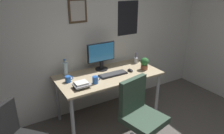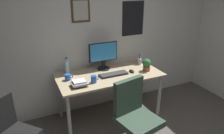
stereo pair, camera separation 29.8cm
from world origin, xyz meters
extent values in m
cube|color=silver|center=(0.00, 2.15, 1.30)|extent=(4.40, 0.08, 2.60)
cube|color=#4C3823|center=(-0.33, 2.11, 1.65)|extent=(0.28, 0.02, 0.34)
cube|color=beige|center=(-0.33, 2.09, 1.65)|extent=(0.22, 0.00, 0.28)
cube|color=black|center=(0.56, 2.11, 1.47)|extent=(0.40, 0.01, 0.56)
cube|color=tan|center=(-0.06, 1.69, 0.73)|extent=(1.56, 0.76, 0.03)
cylinder|color=#9EA0A5|center=(-0.78, 1.37, 0.36)|extent=(0.05, 0.05, 0.72)
cylinder|color=#9EA0A5|center=(0.66, 1.37, 0.36)|extent=(0.05, 0.05, 0.72)
cylinder|color=#9EA0A5|center=(-0.78, 2.01, 0.36)|extent=(0.05, 0.05, 0.72)
cylinder|color=#9EA0A5|center=(0.66, 2.01, 0.36)|extent=(0.05, 0.05, 0.72)
cube|color=#334738|center=(-0.05, 0.84, 0.46)|extent=(0.55, 0.55, 0.08)
cube|color=#334738|center=(-0.09, 1.03, 0.72)|extent=(0.43, 0.16, 0.45)
cylinder|color=black|center=(-0.06, 1.91, 0.76)|extent=(0.20, 0.20, 0.01)
cube|color=black|center=(-0.06, 1.91, 0.82)|extent=(0.05, 0.04, 0.12)
cube|color=black|center=(-0.06, 1.92, 1.03)|extent=(0.46, 0.02, 0.30)
cube|color=#338CD8|center=(-0.06, 1.90, 1.03)|extent=(0.43, 0.00, 0.27)
cube|color=black|center=(-0.02, 1.63, 0.76)|extent=(0.43, 0.15, 0.02)
cube|color=#38383A|center=(-0.02, 1.63, 0.77)|extent=(0.41, 0.13, 0.00)
ellipsoid|color=black|center=(0.28, 1.61, 0.77)|extent=(0.06, 0.11, 0.04)
cylinder|color=silver|center=(-0.63, 1.98, 0.85)|extent=(0.07, 0.07, 0.20)
cylinder|color=silver|center=(-0.63, 1.98, 0.97)|extent=(0.03, 0.03, 0.04)
cylinder|color=#2659B2|center=(-0.63, 1.98, 0.99)|extent=(0.03, 0.03, 0.01)
cylinder|color=#2659B2|center=(-0.68, 1.74, 0.79)|extent=(0.08, 0.08, 0.09)
torus|color=#2659B2|center=(-0.62, 1.74, 0.80)|extent=(0.05, 0.01, 0.05)
cylinder|color=#2659B2|center=(-0.37, 1.51, 0.80)|extent=(0.08, 0.08, 0.10)
torus|color=#2659B2|center=(-0.32, 1.51, 0.81)|extent=(0.05, 0.01, 0.05)
cylinder|color=brown|center=(0.51, 1.56, 0.79)|extent=(0.11, 0.11, 0.07)
sphere|color=#2D6B33|center=(0.51, 1.56, 0.88)|extent=(0.13, 0.13, 0.13)
ellipsoid|color=#287A38|center=(0.49, 1.59, 0.89)|extent=(0.07, 0.08, 0.02)
ellipsoid|color=#287A38|center=(0.55, 1.59, 0.88)|extent=(0.07, 0.08, 0.02)
ellipsoid|color=#287A38|center=(0.49, 1.53, 0.88)|extent=(0.08, 0.07, 0.02)
cylinder|color=#9EA0A5|center=(0.57, 1.86, 0.80)|extent=(0.07, 0.07, 0.09)
cylinder|color=#263FBF|center=(0.56, 1.85, 0.87)|extent=(0.01, 0.01, 0.13)
cylinder|color=red|center=(0.56, 1.86, 0.87)|extent=(0.01, 0.01, 0.13)
cylinder|color=black|center=(0.58, 1.87, 0.87)|extent=(0.01, 0.01, 0.13)
cylinder|color=#9EA0A5|center=(0.58, 1.86, 0.88)|extent=(0.01, 0.03, 0.14)
cylinder|color=#9EA0A5|center=(0.56, 1.86, 0.88)|extent=(0.01, 0.02, 0.14)
cube|color=black|center=(-0.59, 1.50, 0.76)|extent=(0.18, 0.12, 0.03)
cube|color=gray|center=(-0.58, 1.49, 0.79)|extent=(0.22, 0.16, 0.02)
cube|color=silver|center=(-0.58, 1.50, 0.81)|extent=(0.17, 0.14, 0.02)
camera|label=1|loc=(-1.48, -0.79, 2.01)|focal=33.37mm
camera|label=2|loc=(-1.21, -0.93, 2.01)|focal=33.37mm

